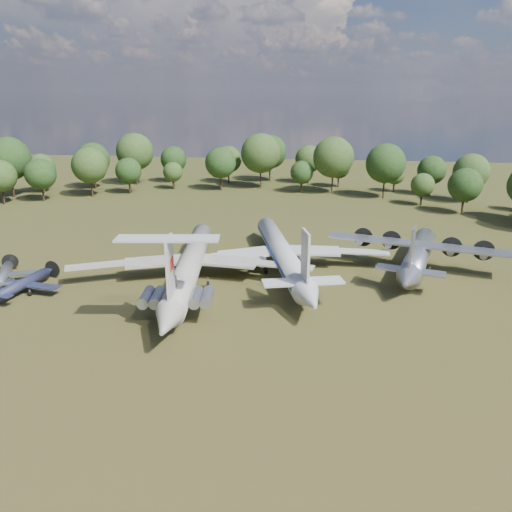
% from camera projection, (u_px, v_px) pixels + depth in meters
% --- Properties ---
extents(ground, '(300.00, 300.00, 0.00)m').
position_uv_depth(ground, '(193.00, 280.00, 79.58)').
color(ground, '#233612').
rests_on(ground, ground).
extents(il62_airliner, '(44.61, 54.52, 4.90)m').
position_uv_depth(il62_airliner, '(190.00, 269.00, 77.22)').
color(il62_airliner, silver).
rests_on(il62_airliner, ground).
extents(tu104_jet, '(47.70, 56.24, 4.84)m').
position_uv_depth(tu104_jet, '(282.00, 257.00, 82.84)').
color(tu104_jet, silver).
rests_on(tu104_jet, ground).
extents(an12_transport, '(38.57, 41.04, 4.48)m').
position_uv_depth(an12_transport, '(418.00, 258.00, 82.88)').
color(an12_transport, '#A4A7AC').
rests_on(an12_transport, ground).
extents(small_prop_west, '(13.65, 17.21, 2.31)m').
position_uv_depth(small_prop_west, '(22.00, 287.00, 73.61)').
color(small_prop_west, black).
rests_on(small_prop_west, ground).
extents(small_prop_northwest, '(16.46, 18.49, 2.23)m').
position_uv_depth(small_prop_northwest, '(4.00, 277.00, 77.36)').
color(small_prop_northwest, '#909397').
rests_on(small_prop_northwest, ground).
extents(person_on_il62, '(0.72, 0.61, 1.68)m').
position_uv_depth(person_on_il62, '(175.00, 281.00, 63.17)').
color(person_on_il62, olive).
rests_on(person_on_il62, il62_airliner).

